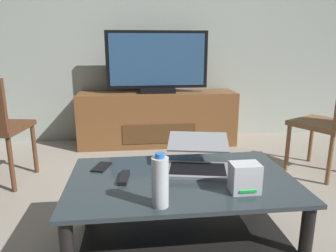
% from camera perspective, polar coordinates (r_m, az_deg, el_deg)
% --- Properties ---
extents(ground_plane, '(7.68, 7.68, 0.00)m').
position_cam_1_polar(ground_plane, '(1.90, 1.40, -20.82)').
color(ground_plane, '#9E9384').
extents(back_wall, '(6.40, 0.12, 2.80)m').
position_cam_1_polar(back_wall, '(3.78, -3.38, 19.02)').
color(back_wall, '#A8B2A8').
rests_on(back_wall, ground).
extents(coffee_table, '(1.16, 0.71, 0.43)m').
position_cam_1_polar(coffee_table, '(1.71, 2.43, -13.41)').
color(coffee_table, '#2D383D').
rests_on(coffee_table, ground).
extents(media_cabinet, '(1.73, 0.44, 0.59)m').
position_cam_1_polar(media_cabinet, '(3.55, -1.90, 1.38)').
color(media_cabinet, brown).
rests_on(media_cabinet, ground).
extents(television, '(1.09, 0.20, 0.65)m').
position_cam_1_polar(television, '(3.44, -1.96, 11.26)').
color(television, black).
rests_on(television, media_cabinet).
extents(dining_chair, '(0.60, 0.60, 0.85)m').
position_cam_1_polar(dining_chair, '(2.97, 27.58, 0.92)').
color(dining_chair, brown).
rests_on(dining_chair, ground).
extents(laptop, '(0.41, 0.43, 0.16)m').
position_cam_1_polar(laptop, '(1.76, 5.41, -5.83)').
color(laptop, gray).
rests_on(laptop, coffee_table).
extents(router_box, '(0.13, 0.10, 0.14)m').
position_cam_1_polar(router_box, '(1.53, 13.70, -9.06)').
color(router_box, silver).
rests_on(router_box, coffee_table).
extents(water_bottle_near, '(0.07, 0.07, 0.24)m').
position_cam_1_polar(water_bottle_near, '(1.34, -1.44, -10.00)').
color(water_bottle_near, silver).
rests_on(water_bottle_near, coffee_table).
extents(cell_phone, '(0.11, 0.15, 0.01)m').
position_cam_1_polar(cell_phone, '(1.82, -11.93, -7.25)').
color(cell_phone, black).
rests_on(cell_phone, coffee_table).
extents(tv_remote, '(0.06, 0.16, 0.02)m').
position_cam_1_polar(tv_remote, '(1.65, -7.97, -9.21)').
color(tv_remote, black).
rests_on(tv_remote, coffee_table).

